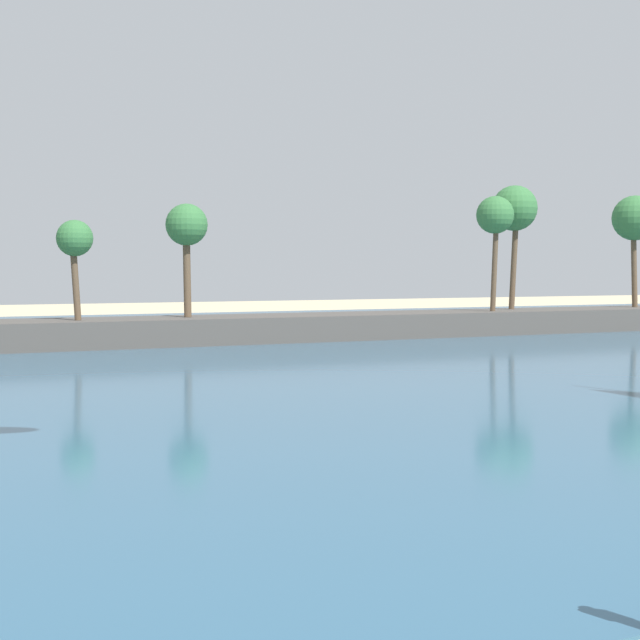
# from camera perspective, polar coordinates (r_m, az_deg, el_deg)

# --- Properties ---
(sea) EXTENTS (220.00, 89.93, 0.06)m
(sea) POSITION_cam_1_polar(r_m,az_deg,el_deg) (54.92, -19.12, -2.22)
(sea) COLOR #33607F
(sea) RESTS_ON ground
(palm_headland) EXTENTS (117.19, 6.38, 12.69)m
(palm_headland) POSITION_cam_1_polar(r_m,az_deg,el_deg) (59.79, -18.23, 0.72)
(palm_headland) COLOR #514C47
(palm_headland) RESTS_ON ground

